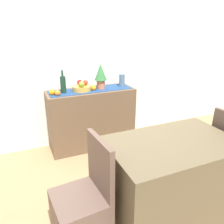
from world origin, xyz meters
TOP-DOWN VIEW (x-y plane):
  - ground_plane at (0.00, 0.00)m, footprint 6.40×6.40m
  - room_wall_rear at (0.00, 1.18)m, footprint 6.40×0.06m
  - sideboard_console at (-0.05, 0.92)m, footprint 1.19×0.42m
  - table_runner at (-0.05, 0.92)m, footprint 1.12×0.32m
  - fruit_bowl at (-0.18, 0.92)m, footprint 0.24×0.24m
  - apple_right at (-0.20, 0.85)m, footprint 0.08×0.08m
  - apple_center at (-0.19, 0.97)m, footprint 0.07×0.07m
  - apple_left at (-0.12, 0.93)m, footprint 0.07×0.07m
  - wine_bottle at (-0.42, 0.92)m, footprint 0.07×0.07m
  - ceramic_vase at (0.42, 0.92)m, footprint 0.08×0.08m
  - potted_plant at (0.10, 0.92)m, footprint 0.16×0.16m
  - orange_loose_near_bowl at (-0.57, 0.88)m, footprint 0.07×0.07m
  - orange_loose_far at (-0.02, 0.89)m, footprint 0.07×0.07m
  - orange_loose_mid at (-0.51, 0.83)m, footprint 0.07×0.07m
  - dining_table at (0.20, -0.56)m, footprint 1.12×0.70m
  - chair_near_window at (-0.62, -0.56)m, footprint 0.43×0.43m

SIDE VIEW (x-z plane):
  - ground_plane at x=0.00m, z-range -0.02..0.00m
  - chair_near_window at x=-0.62m, z-range -0.18..0.72m
  - dining_table at x=0.20m, z-range 0.00..0.74m
  - sideboard_console at x=-0.05m, z-range 0.00..0.84m
  - table_runner at x=-0.05m, z-range 0.84..0.85m
  - orange_loose_mid at x=-0.51m, z-range 0.84..0.91m
  - orange_loose_near_bowl at x=-0.57m, z-range 0.84..0.91m
  - orange_loose_far at x=-0.02m, z-range 0.84..0.92m
  - fruit_bowl at x=-0.18m, z-range 0.85..0.91m
  - ceramic_vase at x=0.42m, z-range 0.84..1.02m
  - apple_left at x=-0.12m, z-range 0.91..0.98m
  - apple_center at x=-0.19m, z-range 0.91..0.98m
  - apple_right at x=-0.20m, z-range 0.91..0.99m
  - wine_bottle at x=-0.42m, z-range 0.81..1.11m
  - potted_plant at x=0.10m, z-range 0.87..1.21m
  - room_wall_rear at x=0.00m, z-range 0.00..2.70m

